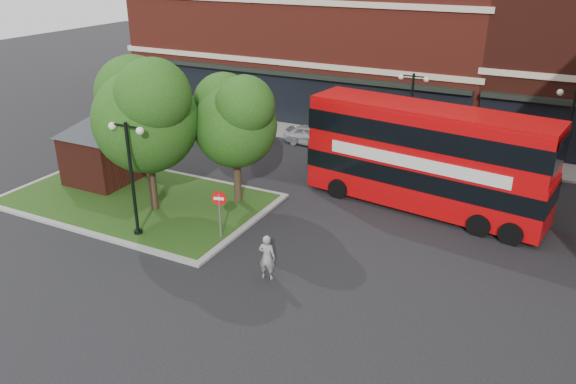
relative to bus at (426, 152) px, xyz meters
The scene contains 15 objects.
ground 9.97m from the bus, 117.41° to the right, with size 120.00×120.00×0.00m, color black.
pavement_far 9.53m from the bus, 118.84° to the left, with size 44.00×3.00×0.12m, color slate.
terrace_far_left 20.30m from the bus, 128.67° to the left, with size 26.00×12.00×14.00m, color maroon.
traffic_island 13.84m from the bus, 156.10° to the right, with size 12.60×7.60×0.15m.
kiosk 16.06m from the bus, 163.73° to the right, with size 6.51×6.51×3.60m.
tree_island_west 12.66m from the bus, 151.71° to the right, with size 5.40×4.71×7.21m.
tree_island_east 8.82m from the bus, 156.72° to the right, with size 4.46×3.90×6.29m.
lamp_island 12.92m from the bus, 140.05° to the right, with size 1.72×0.36×5.00m.
lamp_far_left 6.47m from the bus, 111.85° to the left, with size 1.72×0.36×5.00m.
lamp_far_right 8.20m from the bus, 47.02° to the left, with size 1.72×0.36×5.00m.
bus is the anchor object (origin of this frame).
woman 9.56m from the bus, 111.54° to the right, with size 0.64×0.42×1.77m, color gray.
car_silver 10.53m from the bus, 144.37° to the left, with size 1.46×3.64×1.24m, color #A6A8AE.
car_white 6.39m from the bus, 96.44° to the left, with size 1.47×4.21×1.39m, color silver.
no_entry_sign 9.69m from the bus, 133.29° to the right, with size 0.60×0.21×2.22m.
Camera 1 is at (9.72, -15.72, 11.18)m, focal length 35.00 mm.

